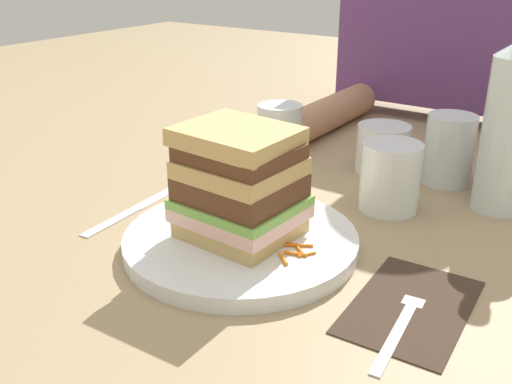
# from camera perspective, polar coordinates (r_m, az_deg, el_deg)

# --- Properties ---
(ground_plane) EXTENTS (3.00, 3.00, 0.00)m
(ground_plane) POSITION_cam_1_polar(r_m,az_deg,el_deg) (0.67, -0.26, -5.10)
(ground_plane) COLOR #9E8460
(main_plate) EXTENTS (0.26, 0.26, 0.02)m
(main_plate) POSITION_cam_1_polar(r_m,az_deg,el_deg) (0.65, -1.49, -4.78)
(main_plate) COLOR white
(main_plate) RESTS_ON ground_plane
(sandwich) EXTENTS (0.13, 0.12, 0.13)m
(sandwich) POSITION_cam_1_polar(r_m,az_deg,el_deg) (0.63, -1.59, 0.80)
(sandwich) COLOR tan
(sandwich) RESTS_ON main_plate
(carrot_shred_0) EXTENTS (0.02, 0.03, 0.00)m
(carrot_shred_0) POSITION_cam_1_polar(r_m,az_deg,el_deg) (0.69, -5.17, -2.20)
(carrot_shred_0) COLOR orange
(carrot_shred_0) RESTS_ON main_plate
(carrot_shred_1) EXTENTS (0.03, 0.01, 0.00)m
(carrot_shred_1) POSITION_cam_1_polar(r_m,az_deg,el_deg) (0.71, -5.14, -1.65)
(carrot_shred_1) COLOR orange
(carrot_shred_1) RESTS_ON main_plate
(carrot_shred_2) EXTENTS (0.00, 0.02, 0.00)m
(carrot_shred_2) POSITION_cam_1_polar(r_m,az_deg,el_deg) (0.71, -6.62, -1.73)
(carrot_shred_2) COLOR orange
(carrot_shred_2) RESTS_ON main_plate
(carrot_shred_3) EXTENTS (0.01, 0.03, 0.00)m
(carrot_shred_3) POSITION_cam_1_polar(r_m,az_deg,el_deg) (0.70, -5.86, -1.91)
(carrot_shred_3) COLOR orange
(carrot_shred_3) RESTS_ON main_plate
(carrot_shred_4) EXTENTS (0.02, 0.01, 0.00)m
(carrot_shred_4) POSITION_cam_1_polar(r_m,az_deg,el_deg) (0.69, -5.52, -2.25)
(carrot_shred_4) COLOR orange
(carrot_shred_4) RESTS_ON main_plate
(carrot_shred_5) EXTENTS (0.03, 0.01, 0.00)m
(carrot_shred_5) POSITION_cam_1_polar(r_m,az_deg,el_deg) (0.69, -7.53, -2.36)
(carrot_shred_5) COLOR orange
(carrot_shred_5) RESTS_ON main_plate
(carrot_shred_6) EXTENTS (0.00, 0.02, 0.00)m
(carrot_shred_6) POSITION_cam_1_polar(r_m,az_deg,el_deg) (0.70, -4.74, -2.17)
(carrot_shred_6) COLOR orange
(carrot_shred_6) RESTS_ON main_plate
(carrot_shred_7) EXTENTS (0.01, 0.02, 0.00)m
(carrot_shred_7) POSITION_cam_1_polar(r_m,az_deg,el_deg) (0.69, -6.31, -2.35)
(carrot_shred_7) COLOR orange
(carrot_shred_7) RESTS_ON main_plate
(carrot_shred_8) EXTENTS (0.02, 0.01, 0.00)m
(carrot_shred_8) POSITION_cam_1_polar(r_m,az_deg,el_deg) (0.61, 3.90, -6.06)
(carrot_shred_8) COLOR orange
(carrot_shred_8) RESTS_ON main_plate
(carrot_shred_9) EXTENTS (0.03, 0.02, 0.00)m
(carrot_shred_9) POSITION_cam_1_polar(r_m,az_deg,el_deg) (0.62, 4.10, -5.25)
(carrot_shred_9) COLOR orange
(carrot_shred_9) RESTS_ON main_plate
(carrot_shred_10) EXTENTS (0.01, 0.02, 0.00)m
(carrot_shred_10) POSITION_cam_1_polar(r_m,az_deg,el_deg) (0.61, 5.00, -6.13)
(carrot_shred_10) COLOR orange
(carrot_shred_10) RESTS_ON main_plate
(carrot_shred_11) EXTENTS (0.03, 0.01, 0.00)m
(carrot_shred_11) POSITION_cam_1_polar(r_m,az_deg,el_deg) (0.63, 2.73, -4.96)
(carrot_shred_11) COLOR orange
(carrot_shred_11) RESTS_ON main_plate
(carrot_shred_12) EXTENTS (0.02, 0.02, 0.00)m
(carrot_shred_12) POSITION_cam_1_polar(r_m,az_deg,el_deg) (0.60, 2.70, -6.55)
(carrot_shred_12) COLOR orange
(carrot_shred_12) RESTS_ON main_plate
(carrot_shred_13) EXTENTS (0.02, 0.02, 0.00)m
(carrot_shred_13) POSITION_cam_1_polar(r_m,az_deg,el_deg) (0.62, 4.23, -5.60)
(carrot_shred_13) COLOR orange
(carrot_shred_13) RESTS_ON main_plate
(napkin_dark) EXTENTS (0.11, 0.16, 0.00)m
(napkin_dark) POSITION_cam_1_polar(r_m,az_deg,el_deg) (0.58, 14.97, -10.72)
(napkin_dark) COLOR #38281E
(napkin_dark) RESTS_ON ground_plane
(fork) EXTENTS (0.03, 0.17, 0.00)m
(fork) POSITION_cam_1_polar(r_m,az_deg,el_deg) (0.56, 14.40, -11.61)
(fork) COLOR silver
(fork) RESTS_ON napkin_dark
(knife) EXTENTS (0.03, 0.20, 0.00)m
(knife) POSITION_cam_1_polar(r_m,az_deg,el_deg) (0.77, -11.58, -1.50)
(knife) COLOR silver
(knife) RESTS_ON ground_plane
(juice_glass) EXTENTS (0.08, 0.08, 0.09)m
(juice_glass) POSITION_cam_1_polar(r_m,az_deg,el_deg) (0.76, 12.99, 1.10)
(juice_glass) COLOR white
(juice_glass) RESTS_ON ground_plane
(water_bottle) EXTENTS (0.06, 0.06, 0.25)m
(water_bottle) POSITION_cam_1_polar(r_m,az_deg,el_deg) (0.78, 23.66, 6.05)
(water_bottle) COLOR silver
(water_bottle) RESTS_ON ground_plane
(empty_tumbler_0) EXTENTS (0.07, 0.07, 0.08)m
(empty_tumbler_0) POSITION_cam_1_polar(r_m,az_deg,el_deg) (0.95, 2.32, 6.24)
(empty_tumbler_0) COLOR silver
(empty_tumbler_0) RESTS_ON ground_plane
(empty_tumbler_1) EXTENTS (0.08, 0.08, 0.07)m
(empty_tumbler_1) POSITION_cam_1_polar(r_m,az_deg,el_deg) (0.88, 12.31, 4.16)
(empty_tumbler_1) COLOR silver
(empty_tumbler_1) RESTS_ON ground_plane
(empty_tumbler_2) EXTENTS (0.07, 0.07, 0.10)m
(empty_tumbler_2) POSITION_cam_1_polar(r_m,az_deg,el_deg) (0.86, 18.39, 3.97)
(empty_tumbler_2) COLOR silver
(empty_tumbler_2) RESTS_ON ground_plane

